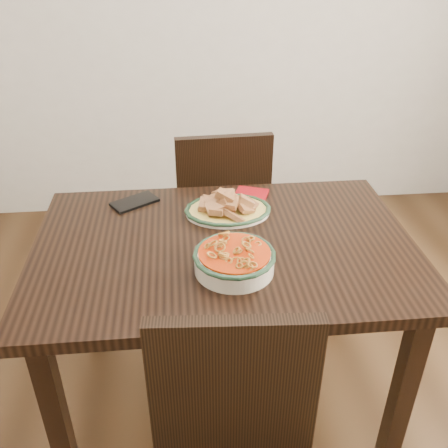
{
  "coord_description": "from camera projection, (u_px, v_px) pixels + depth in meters",
  "views": [
    {
      "loc": [
        -0.17,
        -1.27,
        1.65
      ],
      "look_at": [
        -0.03,
        0.12,
        0.81
      ],
      "focal_mm": 40.0,
      "sensor_mm": 36.0,
      "label": 1
    }
  ],
  "objects": [
    {
      "name": "floor",
      "position": [
        235.0,
        416.0,
        1.95
      ],
      "size": [
        3.5,
        3.5,
        0.0
      ],
      "primitive_type": "plane",
      "color": "#311F0F",
      "rests_on": "ground"
    },
    {
      "name": "dining_table",
      "position": [
        225.0,
        266.0,
        1.69
      ],
      "size": [
        1.25,
        0.84,
        0.75
      ],
      "color": "black",
      "rests_on": "ground"
    },
    {
      "name": "chair_far",
      "position": [
        221.0,
        205.0,
        2.38
      ],
      "size": [
        0.44,
        0.44,
        0.89
      ],
      "rotation": [
        0.0,
        0.0,
        3.19
      ],
      "color": "black",
      "rests_on": "ground"
    },
    {
      "name": "fish_plate",
      "position": [
        228.0,
        202.0,
        1.79
      ],
      "size": [
        0.3,
        0.24,
        0.11
      ],
      "color": "beige",
      "rests_on": "dining_table"
    },
    {
      "name": "noodle_bowl",
      "position": [
        234.0,
        258.0,
        1.49
      ],
      "size": [
        0.25,
        0.25,
        0.08
      ],
      "color": "beige",
      "rests_on": "dining_table"
    },
    {
      "name": "smartphone",
      "position": [
        135.0,
        202.0,
        1.87
      ],
      "size": [
        0.19,
        0.17,
        0.01
      ],
      "primitive_type": "cube",
      "rotation": [
        0.0,
        0.0,
        0.57
      ],
      "color": "black",
      "rests_on": "dining_table"
    },
    {
      "name": "napkin",
      "position": [
        251.0,
        194.0,
        1.93
      ],
      "size": [
        0.15,
        0.14,
        0.01
      ],
      "primitive_type": "cube",
      "rotation": [
        0.0,
        0.0,
        -0.37
      ],
      "color": "maroon",
      "rests_on": "dining_table"
    }
  ]
}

